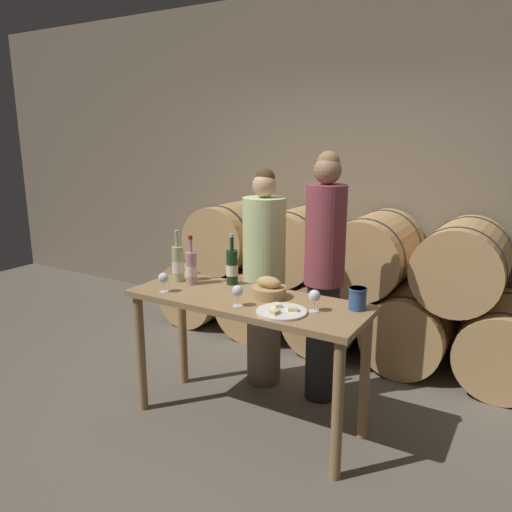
{
  "coord_description": "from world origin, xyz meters",
  "views": [
    {
      "loc": [
        1.59,
        -2.56,
        1.9
      ],
      "look_at": [
        0.0,
        0.12,
        1.14
      ],
      "focal_mm": 35.0,
      "sensor_mm": 36.0,
      "label": 1
    }
  ],
  "objects_px": {
    "cheese_plate": "(282,311)",
    "blue_crock": "(358,298)",
    "wine_bottle_rose": "(191,268)",
    "person_left": "(264,278)",
    "person_right": "(324,275)",
    "wine_glass_far_left": "(163,279)",
    "wine_glass_center": "(314,296)",
    "tasting_table": "(247,319)",
    "wine_bottle_white": "(178,264)",
    "wine_glass_left": "(238,292)",
    "wine_bottle_red": "(232,267)",
    "bread_basket": "(269,290)"
  },
  "relations": [
    {
      "from": "wine_bottle_white",
      "to": "cheese_plate",
      "type": "bearing_deg",
      "value": -11.94
    },
    {
      "from": "wine_glass_far_left",
      "to": "wine_glass_left",
      "type": "relative_size",
      "value": 1.0
    },
    {
      "from": "wine_bottle_rose",
      "to": "wine_glass_left",
      "type": "bearing_deg",
      "value": -23.11
    },
    {
      "from": "wine_bottle_white",
      "to": "wine_glass_left",
      "type": "height_order",
      "value": "wine_bottle_white"
    },
    {
      "from": "person_left",
      "to": "person_right",
      "type": "height_order",
      "value": "person_right"
    },
    {
      "from": "person_right",
      "to": "wine_glass_center",
      "type": "relative_size",
      "value": 13.61
    },
    {
      "from": "tasting_table",
      "to": "wine_bottle_red",
      "type": "xyz_separation_m",
      "value": [
        -0.25,
        0.21,
        0.26
      ]
    },
    {
      "from": "tasting_table",
      "to": "wine_glass_left",
      "type": "distance_m",
      "value": 0.29
    },
    {
      "from": "person_left",
      "to": "cheese_plate",
      "type": "xyz_separation_m",
      "value": [
        0.52,
        -0.7,
        0.05
      ]
    },
    {
      "from": "wine_bottle_red",
      "to": "wine_glass_far_left",
      "type": "relative_size",
      "value": 2.69
    },
    {
      "from": "tasting_table",
      "to": "wine_glass_left",
      "type": "xyz_separation_m",
      "value": [
        0.03,
        -0.16,
        0.24
      ]
    },
    {
      "from": "wine_bottle_white",
      "to": "wine_glass_left",
      "type": "relative_size",
      "value": 2.77
    },
    {
      "from": "wine_bottle_rose",
      "to": "tasting_table",
      "type": "bearing_deg",
      "value": -7.22
    },
    {
      "from": "wine_bottle_white",
      "to": "wine_glass_far_left",
      "type": "height_order",
      "value": "wine_bottle_white"
    },
    {
      "from": "tasting_table",
      "to": "person_right",
      "type": "bearing_deg",
      "value": 63.32
    },
    {
      "from": "wine_bottle_white",
      "to": "blue_crock",
      "type": "relative_size",
      "value": 2.74
    },
    {
      "from": "person_right",
      "to": "blue_crock",
      "type": "xyz_separation_m",
      "value": [
        0.39,
        -0.42,
        0.02
      ]
    },
    {
      "from": "wine_bottle_red",
      "to": "bread_basket",
      "type": "distance_m",
      "value": 0.39
    },
    {
      "from": "person_left",
      "to": "wine_glass_far_left",
      "type": "bearing_deg",
      "value": -114.29
    },
    {
      "from": "wine_bottle_white",
      "to": "cheese_plate",
      "type": "xyz_separation_m",
      "value": [
        0.93,
        -0.2,
        -0.12
      ]
    },
    {
      "from": "cheese_plate",
      "to": "wine_glass_far_left",
      "type": "height_order",
      "value": "wine_glass_far_left"
    },
    {
      "from": "cheese_plate",
      "to": "person_right",
      "type": "bearing_deg",
      "value": 92.57
    },
    {
      "from": "tasting_table",
      "to": "wine_glass_center",
      "type": "xyz_separation_m",
      "value": [
        0.47,
        -0.01,
        0.24
      ]
    },
    {
      "from": "cheese_plate",
      "to": "blue_crock",
      "type": "bearing_deg",
      "value": 38.22
    },
    {
      "from": "cheese_plate",
      "to": "wine_glass_center",
      "type": "distance_m",
      "value": 0.21
    },
    {
      "from": "person_right",
      "to": "wine_bottle_white",
      "type": "bearing_deg",
      "value": -150.85
    },
    {
      "from": "person_right",
      "to": "wine_bottle_red",
      "type": "height_order",
      "value": "person_right"
    },
    {
      "from": "wine_bottle_red",
      "to": "wine_bottle_rose",
      "type": "distance_m",
      "value": 0.28
    },
    {
      "from": "wine_bottle_white",
      "to": "wine_bottle_rose",
      "type": "xyz_separation_m",
      "value": [
        0.12,
        -0.01,
        -0.01
      ]
    },
    {
      "from": "wine_bottle_red",
      "to": "person_right",
      "type": "bearing_deg",
      "value": 34.22
    },
    {
      "from": "wine_bottle_rose",
      "to": "cheese_plate",
      "type": "relative_size",
      "value": 1.15
    },
    {
      "from": "bread_basket",
      "to": "wine_glass_far_left",
      "type": "xyz_separation_m",
      "value": [
        -0.65,
        -0.25,
        0.04
      ]
    },
    {
      "from": "blue_crock",
      "to": "person_right",
      "type": "bearing_deg",
      "value": 133.17
    },
    {
      "from": "person_left",
      "to": "wine_bottle_red",
      "type": "relative_size",
      "value": 4.68
    },
    {
      "from": "wine_bottle_red",
      "to": "wine_glass_center",
      "type": "height_order",
      "value": "wine_bottle_red"
    },
    {
      "from": "cheese_plate",
      "to": "wine_glass_left",
      "type": "relative_size",
      "value": 2.25
    },
    {
      "from": "cheese_plate",
      "to": "wine_bottle_rose",
      "type": "bearing_deg",
      "value": 166.75
    },
    {
      "from": "blue_crock",
      "to": "wine_glass_far_left",
      "type": "height_order",
      "value": "blue_crock"
    },
    {
      "from": "wine_glass_far_left",
      "to": "wine_bottle_red",
      "type": "bearing_deg",
      "value": 53.05
    },
    {
      "from": "cheese_plate",
      "to": "wine_glass_center",
      "type": "bearing_deg",
      "value": 38.15
    },
    {
      "from": "wine_glass_far_left",
      "to": "wine_glass_center",
      "type": "xyz_separation_m",
      "value": [
        1.0,
        0.17,
        0.0
      ]
    },
    {
      "from": "tasting_table",
      "to": "wine_glass_far_left",
      "type": "relative_size",
      "value": 11.9
    },
    {
      "from": "wine_bottle_rose",
      "to": "blue_crock",
      "type": "height_order",
      "value": "wine_bottle_rose"
    },
    {
      "from": "wine_bottle_red",
      "to": "blue_crock",
      "type": "distance_m",
      "value": 0.93
    },
    {
      "from": "wine_glass_far_left",
      "to": "wine_glass_center",
      "type": "height_order",
      "value": "same"
    },
    {
      "from": "wine_bottle_white",
      "to": "cheese_plate",
      "type": "relative_size",
      "value": 1.23
    },
    {
      "from": "person_left",
      "to": "wine_glass_center",
      "type": "height_order",
      "value": "person_left"
    },
    {
      "from": "tasting_table",
      "to": "person_right",
      "type": "distance_m",
      "value": 0.67
    },
    {
      "from": "person_right",
      "to": "bread_basket",
      "type": "bearing_deg",
      "value": -108.83
    },
    {
      "from": "person_right",
      "to": "wine_bottle_rose",
      "type": "bearing_deg",
      "value": -146.72
    }
  ]
}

